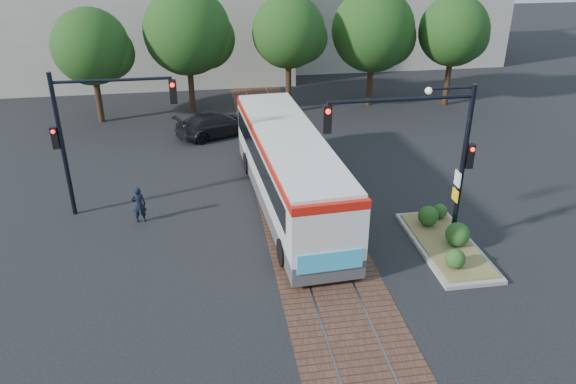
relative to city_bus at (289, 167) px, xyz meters
name	(u,v)px	position (x,y,z in m)	size (l,w,h in m)	color
ground	(316,244)	(0.50, -3.32, -1.83)	(120.00, 120.00, 0.00)	black
trackbed	(298,197)	(0.50, 0.68, -1.82)	(3.60, 40.00, 0.02)	brown
tree_row	(283,33)	(1.71, 13.10, 3.02)	(26.40, 5.60, 7.67)	#382314
warehouses	(239,19)	(-0.03, 25.43, 1.99)	(40.00, 13.00, 8.00)	#ADA899
city_bus	(289,167)	(0.00, 0.00, 0.00)	(3.35, 12.38, 3.28)	#434345
traffic_island	(446,239)	(5.32, -4.22, -1.50)	(2.20, 5.20, 1.13)	gray
signal_pole_main	(433,144)	(4.36, -4.13, 2.33)	(5.49, 0.46, 6.00)	black
signal_pole_left	(89,125)	(-7.87, 0.68, 2.04)	(4.99, 0.34, 6.00)	black
officer	(139,205)	(-6.22, -0.44, -1.05)	(0.56, 0.37, 1.55)	black
parked_car	(217,124)	(-2.66, 9.17, -1.14)	(1.93, 4.74, 1.38)	black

